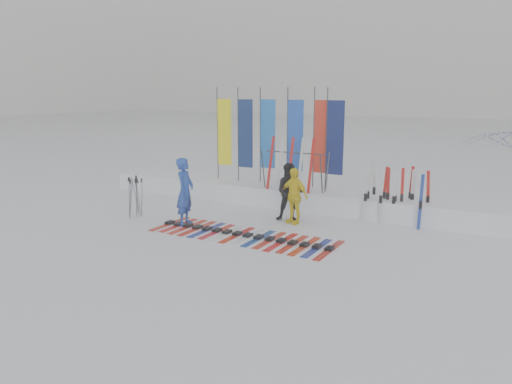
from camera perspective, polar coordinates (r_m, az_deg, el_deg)
The scene contains 10 objects.
ground at distance 12.53m, azimuth -4.41°, elevation -5.68°, with size 120.00×120.00×0.00m, color white.
snow_bank at distance 16.35m, azimuth 4.55°, elevation -0.48°, with size 14.00×1.60×0.60m, color white.
person_blue at distance 13.97m, azimuth -8.11°, elevation 0.05°, with size 0.69×0.45×1.89m, color #1B3EA2.
person_black at distance 14.30m, azimuth 3.91°, elevation -0.03°, with size 0.81×0.63×1.67m, color black.
person_yellow at distance 14.04m, azimuth 4.33°, elevation -0.43°, with size 0.93×0.39×1.59m, color yellow.
ski_row at distance 12.95m, azimuth -1.52°, elevation -4.92°, with size 4.95×1.70×0.07m.
pole_cluster at distance 15.22m, azimuth -13.62°, elevation -0.54°, with size 0.37×0.59×1.24m.
feather_flags at distance 16.57m, azimuth 2.66°, elevation 6.51°, with size 4.72×0.28×3.20m.
ski_rack at distance 15.74m, azimuth 4.46°, elevation 3.06°, with size 2.04×0.80×1.23m.
upright_skis at distance 14.80m, azimuth 15.58°, elevation -0.30°, with size 1.72×1.12×1.60m.
Camera 1 is at (6.69, -9.92, 3.73)m, focal length 35.00 mm.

